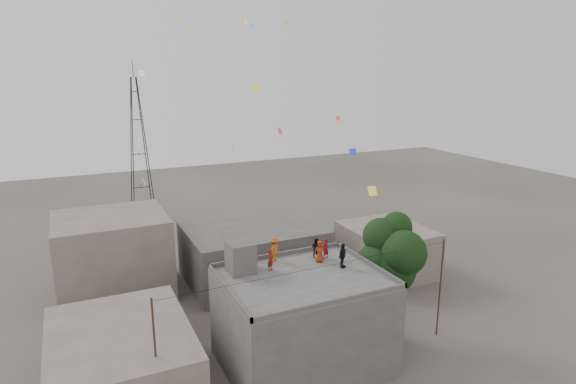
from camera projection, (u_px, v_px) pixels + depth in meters
name	position (u px, v px, depth m)	size (l,w,h in m)	color
ground	(302.00, 363.00, 31.76)	(140.00, 140.00, 0.00)	#48423B
main_building	(302.00, 321.00, 31.02)	(10.00, 8.00, 6.10)	#4C4947
parapet	(303.00, 275.00, 30.23)	(10.00, 8.00, 0.30)	#4C4947
stair_head_box	(240.00, 257.00, 31.00)	(1.60, 1.80, 2.00)	#4C4947
neighbor_west	(122.00, 361.00, 28.52)	(8.00, 10.00, 4.00)	#6B6354
neighbor_north	(253.00, 252.00, 44.27)	(12.00, 9.00, 5.00)	#4C4947
neighbor_northwest	(113.00, 255.00, 40.86)	(9.00, 8.00, 7.00)	#6B6354
neighbor_east	(386.00, 250.00, 45.75)	(7.00, 8.00, 4.40)	#6B6354
tree	(392.00, 256.00, 33.81)	(4.90, 4.60, 9.10)	black
utility_line	(319.00, 318.00, 29.93)	(20.12, 0.62, 7.40)	black
transmission_tower	(139.00, 147.00, 63.05)	(2.97, 2.97, 20.01)	black
person_red_adult	(326.00, 248.00, 33.24)	(0.53, 0.35, 1.46)	maroon
person_orange_child	(320.00, 252.00, 32.58)	(0.73, 0.48, 1.50)	#993411
person_dark_child	(316.00, 248.00, 33.34)	(0.70, 0.55, 1.44)	black
person_dark_adult	(343.00, 256.00, 31.64)	(0.98, 0.41, 1.68)	black
person_orange_adult	(274.00, 249.00, 32.68)	(1.11, 0.64, 1.71)	#BD5D15
person_red_child	(271.00, 260.00, 31.21)	(0.54, 0.35, 1.48)	maroon
kites	(269.00, 108.00, 35.38)	(17.96, 16.64, 12.27)	orange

